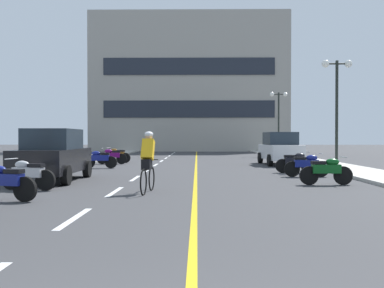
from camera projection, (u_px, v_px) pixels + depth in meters
The scene contains 29 objects.
ground_plane at pixel (191, 166), 23.14m from camera, with size 140.00×140.00×0.00m, color #38383A.
curb_left at pixel (73, 162), 26.23m from camera, with size 2.40×72.00×0.12m, color #B7B2A8.
curb_right at pixel (312, 162), 26.06m from camera, with size 2.40×72.00×0.12m, color #B7B2A8.
lane_dash_1 at pixel (74, 218), 8.17m from camera, with size 0.14×2.20×0.01m, color silver.
lane_dash_2 at pixel (115, 192), 12.17m from camera, with size 0.14×2.20×0.01m, color silver.
lane_dash_3 at pixel (135, 178), 16.17m from camera, with size 0.14×2.20×0.01m, color silver.
lane_dash_4 at pixel (147, 170), 20.17m from camera, with size 0.14×2.20×0.01m, color silver.
lane_dash_5 at pixel (156, 165), 24.17m from camera, with size 0.14×2.20×0.01m, color silver.
lane_dash_6 at pixel (162, 161), 28.17m from camera, with size 0.14×2.20×0.01m, color silver.
lane_dash_7 at pixel (166, 158), 32.17m from camera, with size 0.14×2.20×0.01m, color silver.
lane_dash_8 at pixel (169, 156), 36.16m from camera, with size 0.14×2.20×0.01m, color silver.
lane_dash_9 at pixel (172, 154), 40.16m from camera, with size 0.14×2.20×0.01m, color silver.
lane_dash_10 at pixel (174, 153), 44.16m from camera, with size 0.14×2.20×0.01m, color silver.
lane_dash_11 at pixel (176, 151), 48.16m from camera, with size 0.14×2.20×0.01m, color silver.
centre_line_yellow at pixel (196, 163), 26.14m from camera, with size 0.12×66.00×0.01m, color gold.
office_building at pixel (190, 85), 50.54m from camera, with size 22.06×7.14×15.38m.
street_lamp_mid at pixel (337, 89), 20.97m from camera, with size 1.46×0.36×5.14m.
street_lamp_far at pixel (279, 109), 36.03m from camera, with size 1.46×0.36×5.17m.
parked_car_near at pixel (53, 155), 15.18m from camera, with size 1.97×4.22×1.82m.
parked_car_mid at pixel (280, 148), 24.27m from camera, with size 2.04×4.26×1.82m.
motorcycle_2 at pixel (5, 181), 10.39m from camera, with size 1.67×0.69×0.92m.
motorcycle_3 at pixel (28, 174), 12.53m from camera, with size 1.68×0.64×0.92m.
motorcycle_4 at pixel (326, 170), 13.89m from camera, with size 1.70×0.60×0.92m.
motorcycle_5 at pixel (307, 165), 16.75m from camera, with size 1.70×0.60×0.92m.
motorcycle_6 at pixel (296, 162), 18.70m from camera, with size 1.70×0.60×0.92m.
motorcycle_7 at pixel (100, 159), 21.46m from camera, with size 1.70×0.60×0.92m.
motorcycle_8 at pixel (112, 156), 24.85m from camera, with size 1.70×0.60×0.92m.
motorcycle_9 at pixel (117, 155), 26.34m from camera, with size 1.68×0.64×0.92m.
cyclist_rider at pixel (148, 160), 11.97m from camera, with size 0.43×1.77×1.71m.
Camera 1 is at (0.31, -2.12, 1.52)m, focal length 40.72 mm.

